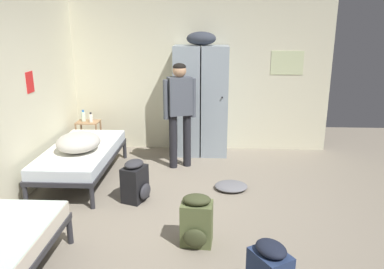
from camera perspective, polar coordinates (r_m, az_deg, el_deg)
name	(u,v)px	position (r m, az deg, el deg)	size (l,w,h in m)	color
ground_plane	(191,218)	(4.65, -0.17, -12.24)	(8.37, 8.37, 0.00)	gray
room_backdrop	(111,85)	(5.55, -11.98, 7.23)	(4.52, 5.29, 2.75)	beige
locker_bank	(201,99)	(6.53, 1.33, 5.32)	(0.90, 0.55, 2.07)	#8C99A3
shelf_unit	(89,134)	(6.92, -15.03, 0.08)	(0.38, 0.30, 0.57)	#99704C
bed_left_rear	(81,154)	(5.80, -16.08, -2.82)	(0.90, 1.90, 0.49)	#28282D
bedding_heap	(78,142)	(5.57, -16.48, -1.08)	(0.60, 0.67, 0.26)	#B7B2A8
person_traveler	(180,106)	(5.89, -1.83, 4.26)	(0.49, 0.32, 1.63)	black
water_bottle	(83,116)	(6.89, -15.81, 2.63)	(0.07, 0.07, 0.20)	silver
lotion_bottle	(91,118)	(6.79, -14.75, 2.41)	(0.06, 0.06, 0.17)	white
backpack_black	(135,182)	(5.00, -8.39, -6.93)	(0.40, 0.38, 0.55)	black
backpack_olive	(197,221)	(4.04, 0.68, -12.75)	(0.34, 0.36, 0.55)	#566038
clothes_pile_grey	(231,186)	(5.38, 5.81, -7.62)	(0.45, 0.40, 0.09)	slate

